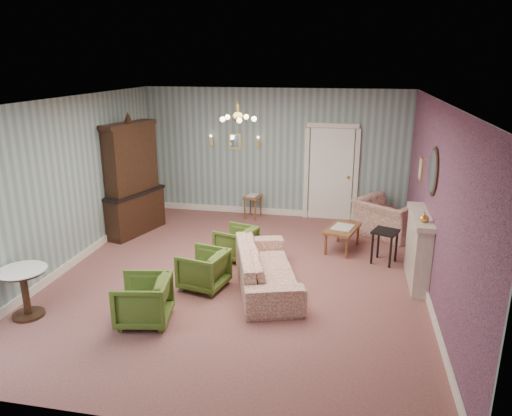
% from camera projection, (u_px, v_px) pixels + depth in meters
% --- Properties ---
extents(floor, '(7.00, 7.00, 0.00)m').
position_uv_depth(floor, '(240.00, 277.00, 8.10)').
color(floor, '#88554F').
rests_on(floor, ground).
extents(ceiling, '(7.00, 7.00, 0.00)m').
position_uv_depth(ceiling, '(238.00, 100.00, 7.24)').
color(ceiling, white).
rests_on(ceiling, ground).
extents(wall_back, '(6.00, 0.00, 6.00)m').
position_uv_depth(wall_back, '(274.00, 153.00, 10.95)').
color(wall_back, slate).
rests_on(wall_back, ground).
extents(wall_front, '(6.00, 0.00, 6.00)m').
position_uv_depth(wall_front, '(151.00, 293.00, 4.39)').
color(wall_front, slate).
rests_on(wall_front, ground).
extents(wall_left, '(0.00, 7.00, 7.00)m').
position_uv_depth(wall_left, '(68.00, 184.00, 8.23)').
color(wall_left, slate).
rests_on(wall_left, ground).
extents(wall_right, '(0.00, 7.00, 7.00)m').
position_uv_depth(wall_right, '(437.00, 204.00, 7.11)').
color(wall_right, slate).
rests_on(wall_right, ground).
extents(wall_right_floral, '(0.00, 7.00, 7.00)m').
position_uv_depth(wall_right_floral, '(436.00, 204.00, 7.11)').
color(wall_right_floral, '#AE5767').
rests_on(wall_right_floral, ground).
extents(door, '(1.12, 0.12, 2.16)m').
position_uv_depth(door, '(331.00, 172.00, 10.78)').
color(door, white).
rests_on(door, floor).
extents(olive_chair_a, '(0.77, 0.81, 0.73)m').
position_uv_depth(olive_chair_a, '(143.00, 298.00, 6.60)').
color(olive_chair_a, '#486322').
rests_on(olive_chair_a, floor).
extents(olive_chair_b, '(0.76, 0.79, 0.69)m').
position_uv_depth(olive_chair_b, '(203.00, 268.00, 7.62)').
color(olive_chair_b, '#486322').
rests_on(olive_chair_b, floor).
extents(olive_chair_c, '(0.76, 0.78, 0.65)m').
position_uv_depth(olive_chair_c, '(236.00, 241.00, 8.77)').
color(olive_chair_c, '#486322').
rests_on(olive_chair_c, floor).
extents(sofa_chintz, '(1.27, 2.30, 0.86)m').
position_uv_depth(sofa_chintz, '(267.00, 261.00, 7.65)').
color(sofa_chintz, '#9A423E').
rests_on(sofa_chintz, floor).
extents(wingback_chair, '(1.40, 1.31, 1.03)m').
position_uv_depth(wingback_chair, '(388.00, 212.00, 9.85)').
color(wingback_chair, '#9A423E').
rests_on(wingback_chair, floor).
extents(dresser, '(0.90, 1.55, 2.44)m').
position_uv_depth(dresser, '(132.00, 176.00, 9.84)').
color(dresser, black).
rests_on(dresser, floor).
extents(fireplace, '(0.30, 1.40, 1.16)m').
position_uv_depth(fireplace, '(418.00, 248.00, 7.77)').
color(fireplace, beige).
rests_on(fireplace, floor).
extents(mantel_vase, '(0.15, 0.15, 0.15)m').
position_uv_depth(mantel_vase, '(424.00, 217.00, 7.20)').
color(mantel_vase, gold).
rests_on(mantel_vase, fireplace).
extents(oval_mirror, '(0.04, 0.76, 0.84)m').
position_uv_depth(oval_mirror, '(433.00, 171.00, 7.37)').
color(oval_mirror, white).
rests_on(oval_mirror, wall_right).
extents(framed_print, '(0.04, 0.34, 0.42)m').
position_uv_depth(framed_print, '(421.00, 169.00, 8.71)').
color(framed_print, gold).
rests_on(framed_print, wall_right).
extents(coffee_table, '(0.72, 1.00, 0.46)m').
position_uv_depth(coffee_table, '(342.00, 238.00, 9.19)').
color(coffee_table, brown).
rests_on(coffee_table, floor).
extents(side_table_black, '(0.53, 0.53, 0.62)m').
position_uv_depth(side_table_black, '(384.00, 247.00, 8.57)').
color(side_table_black, black).
rests_on(side_table_black, floor).
extents(pedestal_table, '(0.70, 0.70, 0.72)m').
position_uv_depth(pedestal_table, '(25.00, 293.00, 6.76)').
color(pedestal_table, black).
rests_on(pedestal_table, floor).
extents(nesting_table, '(0.41, 0.49, 0.56)m').
position_uv_depth(nesting_table, '(253.00, 206.00, 11.04)').
color(nesting_table, brown).
rests_on(nesting_table, floor).
extents(gilt_mirror_back, '(0.28, 0.06, 0.36)m').
position_uv_depth(gilt_mirror_back, '(235.00, 141.00, 11.01)').
color(gilt_mirror_back, gold).
rests_on(gilt_mirror_back, wall_back).
extents(sconce_left, '(0.16, 0.12, 0.30)m').
position_uv_depth(sconce_left, '(211.00, 141.00, 11.09)').
color(sconce_left, gold).
rests_on(sconce_left, wall_back).
extents(sconce_right, '(0.16, 0.12, 0.30)m').
position_uv_depth(sconce_right, '(258.00, 142.00, 10.89)').
color(sconce_right, gold).
rests_on(sconce_right, wall_back).
extents(chandelier, '(0.56, 0.56, 0.36)m').
position_uv_depth(chandelier, '(238.00, 119.00, 7.32)').
color(chandelier, gold).
rests_on(chandelier, ceiling).
extents(burgundy_cushion, '(0.41, 0.28, 0.39)m').
position_uv_depth(burgundy_cushion, '(386.00, 216.00, 9.73)').
color(burgundy_cushion, maroon).
rests_on(burgundy_cushion, wingback_chair).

